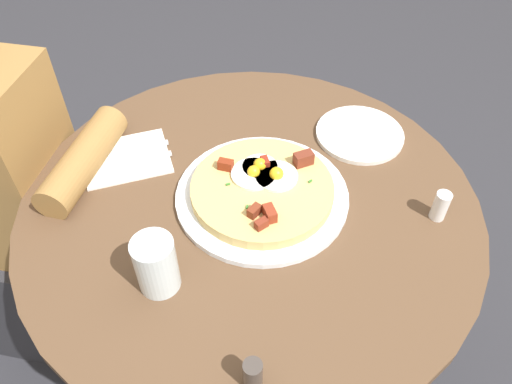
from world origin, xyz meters
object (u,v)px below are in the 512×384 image
at_px(knife, 128,162).
at_px(salt_shaker, 440,206).
at_px(fork, 125,151).
at_px(water_glass, 156,265).
at_px(pizza_plate, 262,196).
at_px(dining_table, 251,255).
at_px(person_seated, 7,219).
at_px(pepper_shaker, 253,374).
at_px(breakfast_pizza, 263,188).
at_px(bread_plate, 360,134).

bearing_deg(knife, salt_shaker, 149.00).
xyz_separation_m(fork, water_glass, (-0.17, 0.29, 0.05)).
xyz_separation_m(pizza_plate, water_glass, (0.13, 0.22, 0.05)).
bearing_deg(salt_shaker, dining_table, 4.70).
distance_m(person_seated, pepper_shaker, 0.82).
relative_size(person_seated, water_glass, 10.87).
relative_size(pizza_plate, salt_shaker, 5.50).
bearing_deg(fork, pizza_plate, 138.20).
distance_m(dining_table, pizza_plate, 0.18).
bearing_deg(knife, pepper_shaker, 101.84).
height_order(dining_table, water_glass, water_glass).
xyz_separation_m(breakfast_pizza, fork, (0.30, -0.07, -0.02)).
distance_m(salt_shaker, pepper_shaker, 0.46).
height_order(person_seated, pepper_shaker, person_seated).
xyz_separation_m(bread_plate, salt_shaker, (-0.15, 0.20, 0.02)).
height_order(bread_plate, knife, bread_plate).
relative_size(bread_plate, water_glass, 1.80).
relative_size(fork, pepper_shaker, 3.15).
bearing_deg(pepper_shaker, bread_plate, -101.59).
bearing_deg(breakfast_pizza, dining_table, 34.62).
distance_m(fork, knife, 0.04).
height_order(dining_table, knife, knife).
relative_size(pizza_plate, pepper_shaker, 5.73).
xyz_separation_m(knife, water_glass, (-0.16, 0.26, 0.05)).
height_order(person_seated, fork, person_seated).
distance_m(breakfast_pizza, knife, 0.29).
height_order(pizza_plate, pepper_shaker, pepper_shaker).
bearing_deg(salt_shaker, fork, -4.74).
bearing_deg(person_seated, knife, -176.97).
height_order(dining_table, pepper_shaker, pepper_shaker).
bearing_deg(knife, person_seated, -26.05).
xyz_separation_m(breakfast_pizza, water_glass, (0.13, 0.22, 0.03)).
bearing_deg(bread_plate, knife, 21.81).
xyz_separation_m(dining_table, breakfast_pizza, (-0.02, -0.01, 0.20)).
xyz_separation_m(fork, pepper_shaker, (-0.36, 0.42, 0.02)).
distance_m(breakfast_pizza, water_glass, 0.26).
distance_m(knife, salt_shaker, 0.61).
bearing_deg(person_seated, pepper_shaker, 151.62).
distance_m(bread_plate, knife, 0.49).
bearing_deg(water_glass, person_seated, -25.22).
height_order(dining_table, breakfast_pizza, breakfast_pizza).
bearing_deg(breakfast_pizza, pepper_shaker, 98.58).
distance_m(knife, water_glass, 0.30).
xyz_separation_m(knife, salt_shaker, (-0.61, 0.02, 0.02)).
bearing_deg(pepper_shaker, pizza_plate, -81.28).
relative_size(water_glass, salt_shaker, 1.75).
relative_size(dining_table, water_glass, 8.34).
relative_size(pizza_plate, water_glass, 3.14).
distance_m(pizza_plate, knife, 0.29).
distance_m(pizza_plate, salt_shaker, 0.33).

